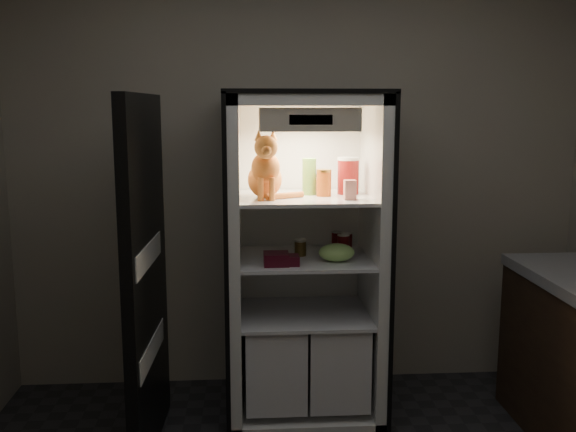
# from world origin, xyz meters

# --- Properties ---
(room_shell) EXTENTS (3.60, 3.60, 3.60)m
(room_shell) POSITION_xyz_m (0.00, 0.00, 1.62)
(room_shell) COLOR white
(room_shell) RESTS_ON floor
(refrigerator) EXTENTS (0.90, 0.72, 1.88)m
(refrigerator) POSITION_xyz_m (0.00, 1.38, 0.79)
(refrigerator) COLOR white
(refrigerator) RESTS_ON floor
(fridge_door) EXTENTS (0.10, 0.87, 1.85)m
(fridge_door) POSITION_xyz_m (-0.85, 1.01, 0.91)
(fridge_door) COLOR black
(fridge_door) RESTS_ON floor
(tabby_cat) EXTENTS (0.31, 0.36, 0.38)m
(tabby_cat) POSITION_xyz_m (-0.22, 1.26, 1.43)
(tabby_cat) COLOR #D45F1B
(tabby_cat) RESTS_ON refrigerator
(parmesan_shaker) EXTENTS (0.08, 0.08, 0.21)m
(parmesan_shaker) POSITION_xyz_m (0.03, 1.38, 1.39)
(parmesan_shaker) COLOR #238339
(parmesan_shaker) RESTS_ON refrigerator
(mayo_tub) EXTENTS (0.09, 0.09, 0.12)m
(mayo_tub) POSITION_xyz_m (0.08, 1.42, 1.35)
(mayo_tub) COLOR white
(mayo_tub) RESTS_ON refrigerator
(salsa_jar) EXTENTS (0.09, 0.09, 0.15)m
(salsa_jar) POSITION_xyz_m (0.11, 1.32, 1.37)
(salsa_jar) COLOR maroon
(salsa_jar) RESTS_ON refrigerator
(pepper_jar) EXTENTS (0.13, 0.13, 0.21)m
(pepper_jar) POSITION_xyz_m (0.26, 1.40, 1.40)
(pepper_jar) COLOR #A8161C
(pepper_jar) RESTS_ON refrigerator
(cream_carton) EXTENTS (0.06, 0.06, 0.11)m
(cream_carton) POSITION_xyz_m (0.23, 1.17, 1.34)
(cream_carton) COLOR silver
(cream_carton) RESTS_ON refrigerator
(soda_can_a) EXTENTS (0.06, 0.06, 0.12)m
(soda_can_a) POSITION_xyz_m (0.20, 1.44, 1.00)
(soda_can_a) COLOR black
(soda_can_a) RESTS_ON refrigerator
(soda_can_b) EXTENTS (0.07, 0.07, 0.12)m
(soda_can_b) POSITION_xyz_m (0.25, 1.39, 1.00)
(soda_can_b) COLOR black
(soda_can_b) RESTS_ON refrigerator
(soda_can_c) EXTENTS (0.07, 0.07, 0.13)m
(soda_can_c) POSITION_xyz_m (0.22, 1.30, 1.00)
(soda_can_c) COLOR black
(soda_can_c) RESTS_ON refrigerator
(condiment_jar) EXTENTS (0.07, 0.07, 0.09)m
(condiment_jar) POSITION_xyz_m (-0.02, 1.35, 0.99)
(condiment_jar) COLOR #4F3A16
(condiment_jar) RESTS_ON refrigerator
(grape_bag) EXTENTS (0.20, 0.15, 0.10)m
(grape_bag) POSITION_xyz_m (0.17, 1.20, 0.99)
(grape_bag) COLOR #8DC25A
(grape_bag) RESTS_ON refrigerator
(berry_box_left) EXTENTS (0.13, 0.13, 0.07)m
(berry_box_left) POSITION_xyz_m (-0.17, 1.14, 0.97)
(berry_box_left) COLOR #4D0C1C
(berry_box_left) RESTS_ON refrigerator
(berry_box_right) EXTENTS (0.11, 0.11, 0.05)m
(berry_box_right) POSITION_xyz_m (-0.10, 1.14, 0.97)
(berry_box_right) COLOR #4D0C1C
(berry_box_right) RESTS_ON refrigerator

